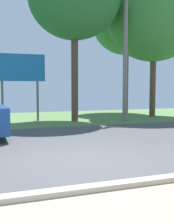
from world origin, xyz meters
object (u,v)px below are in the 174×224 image
at_px(utility_pole, 125,46).
at_px(tree_right_far, 126,24).
at_px(roadside_billboard, 20,72).
at_px(tree_left_far, 154,18).

xyz_separation_m(utility_pole, tree_right_far, (2.32, 4.41, 2.13)).
height_order(utility_pole, roadside_billboard, utility_pole).
relative_size(tree_left_far, tree_right_far, 1.04).
xyz_separation_m(roadside_billboard, tree_left_far, (7.93, -0.04, 3.38)).
distance_m(tree_left_far, tree_right_far, 2.83).
xyz_separation_m(utility_pole, roadside_billboard, (-5.21, 1.66, -1.39)).
distance_m(roadside_billboard, tree_right_far, 8.76).
bearing_deg(utility_pole, tree_right_far, 62.21).
bearing_deg(utility_pole, tree_left_far, 30.74).
bearing_deg(tree_left_far, roadside_billboard, 179.68).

